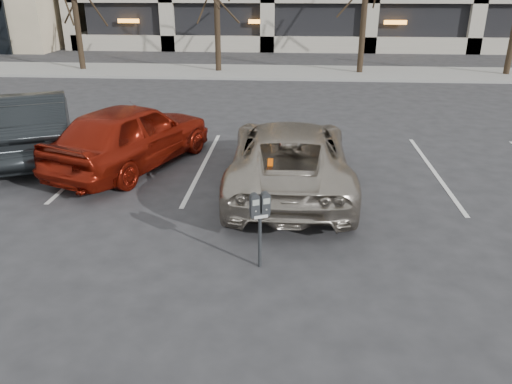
% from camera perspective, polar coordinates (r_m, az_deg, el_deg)
% --- Properties ---
extents(ground, '(140.00, 140.00, 0.00)m').
position_cam_1_polar(ground, '(10.17, -0.46, -1.48)').
color(ground, '#28282B').
rests_on(ground, ground).
extents(sidewalk, '(80.00, 4.00, 0.12)m').
position_cam_1_polar(sidewalk, '(25.58, 2.56, 13.52)').
color(sidewalk, gray).
rests_on(sidewalk, ground).
extents(stall_lines, '(16.90, 5.20, 0.00)m').
position_cam_1_polar(stall_lines, '(12.46, -6.03, 3.09)').
color(stall_lines, silver).
rests_on(stall_lines, ground).
extents(parking_meter, '(0.34, 0.24, 1.25)m').
position_cam_1_polar(parking_meter, '(7.60, 0.45, -2.30)').
color(parking_meter, black).
rests_on(parking_meter, ground).
extents(suv_silver, '(2.56, 5.42, 1.50)m').
position_cam_1_polar(suv_silver, '(10.77, 3.85, 4.15)').
color(suv_silver, '#ACA192').
rests_on(suv_silver, ground).
extents(car_red, '(3.47, 5.09, 1.61)m').
position_cam_1_polar(car_red, '(12.43, -14.07, 6.35)').
color(car_red, maroon).
rests_on(car_red, ground).
extents(car_dark, '(3.64, 5.24, 1.64)m').
position_cam_1_polar(car_dark, '(14.24, -24.10, 7.16)').
color(car_dark, black).
rests_on(car_dark, ground).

